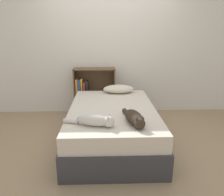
# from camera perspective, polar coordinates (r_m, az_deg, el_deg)

# --- Properties ---
(ground_plane) EXTENTS (8.00, 8.00, 0.00)m
(ground_plane) POSITION_cam_1_polar(r_m,az_deg,el_deg) (3.36, 0.08, -11.29)
(ground_plane) COLOR #997F60
(wall_back) EXTENTS (8.00, 0.06, 2.50)m
(wall_back) POSITION_cam_1_polar(r_m,az_deg,el_deg) (4.32, -0.55, 12.53)
(wall_back) COLOR silver
(wall_back) RESTS_ON ground_plane
(bed) EXTENTS (1.25, 1.91, 0.54)m
(bed) POSITION_cam_1_polar(r_m,az_deg,el_deg) (3.24, 0.08, -7.12)
(bed) COLOR #333338
(bed) RESTS_ON ground_plane
(pillow) EXTENTS (0.53, 0.29, 0.14)m
(pillow) POSITION_cam_1_polar(r_m,az_deg,el_deg) (3.86, 1.69, 2.39)
(pillow) COLOR beige
(pillow) RESTS_ON bed
(cat_light) EXTENTS (0.61, 0.25, 0.15)m
(cat_light) POSITION_cam_1_polar(r_m,az_deg,el_deg) (2.54, -4.26, -5.82)
(cat_light) COLOR beige
(cat_light) RESTS_ON bed
(cat_dark) EXTENTS (0.27, 0.59, 0.15)m
(cat_dark) POSITION_cam_1_polar(r_m,az_deg,el_deg) (2.60, 5.90, -5.23)
(cat_dark) COLOR #33281E
(cat_dark) RESTS_ON bed
(bookshelf) EXTENTS (0.79, 0.26, 0.91)m
(bookshelf) POSITION_cam_1_polar(r_m,az_deg,el_deg) (4.32, -5.05, 2.06)
(bookshelf) COLOR brown
(bookshelf) RESTS_ON ground_plane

